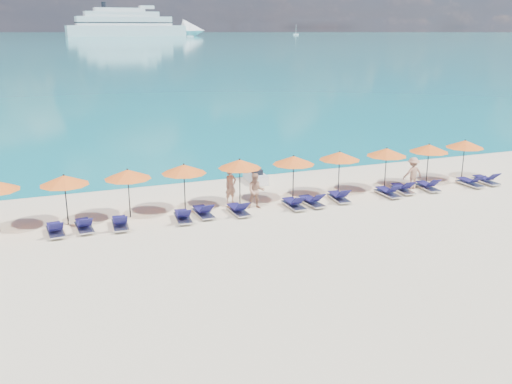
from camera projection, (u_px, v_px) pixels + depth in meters
name	position (u px, v px, depth m)	size (l,w,h in m)	color
ground	(283.00, 239.00, 23.17)	(1400.00, 1400.00, 0.00)	beige
sea	(37.00, 35.00, 614.53)	(1600.00, 1300.00, 0.01)	#1FA9B2
cruise_ship	(139.00, 26.00, 547.95)	(134.37, 26.17, 37.22)	white
sailboat_near	(190.00, 36.00, 492.19)	(5.89, 1.96, 10.80)	white
sailboat_far	(296.00, 34.00, 628.66)	(6.15, 2.05, 11.28)	white
jetski	(256.00, 176.00, 31.73)	(0.91, 2.20, 0.77)	white
beachgoer_a	(231.00, 186.00, 27.71)	(0.64, 0.42, 1.75)	tan
beachgoer_b	(256.00, 191.00, 26.91)	(0.83, 0.48, 1.72)	tan
beachgoer_c	(413.00, 173.00, 30.21)	(1.11, 0.51, 1.71)	tan
umbrella_2	(64.00, 180.00, 24.36)	(2.10, 2.10, 2.28)	black
umbrella_3	(128.00, 174.00, 25.33)	(2.10, 2.10, 2.28)	black
umbrella_4	(184.00, 169.00, 26.26)	(2.10, 2.10, 2.28)	black
umbrella_5	(240.00, 164.00, 27.25)	(2.10, 2.10, 2.28)	black
umbrella_6	(294.00, 160.00, 28.00)	(2.10, 2.10, 2.28)	black
umbrella_7	(340.00, 156.00, 28.94)	(2.10, 2.10, 2.28)	black
umbrella_8	(387.00, 152.00, 29.80)	(2.10, 2.10, 2.28)	black
umbrella_9	(429.00, 148.00, 30.78)	(2.10, 2.10, 2.28)	black
umbrella_10	(465.00, 144.00, 31.88)	(2.10, 2.10, 2.28)	black
lounger_3	(55.00, 229.00, 23.63)	(0.74, 1.74, 0.66)	silver
lounger_4	(84.00, 225.00, 24.12)	(0.72, 1.74, 0.66)	silver
lounger_5	(120.00, 223.00, 24.41)	(0.72, 1.73, 0.66)	silver
lounger_6	(183.00, 216.00, 25.29)	(0.78, 1.75, 0.66)	silver
lounger_7	(203.00, 212.00, 25.91)	(0.69, 1.72, 0.66)	silver
lounger_8	(238.00, 209.00, 26.22)	(0.69, 1.73, 0.66)	silver
lounger_9	(294.00, 203.00, 27.11)	(0.63, 1.70, 0.66)	silver
lounger_10	(312.00, 201.00, 27.50)	(0.76, 1.75, 0.66)	silver
lounger_11	(339.00, 197.00, 28.21)	(0.78, 1.75, 0.66)	silver
lounger_12	(388.00, 192.00, 29.04)	(0.63, 1.70, 0.66)	silver
lounger_13	(403.00, 188.00, 29.67)	(0.77, 1.75, 0.66)	silver
lounger_14	(428.00, 186.00, 30.11)	(0.74, 1.74, 0.66)	silver
lounger_15	(470.00, 182.00, 30.88)	(0.67, 1.72, 0.66)	silver
lounger_16	(486.00, 180.00, 31.36)	(0.68, 1.72, 0.66)	silver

